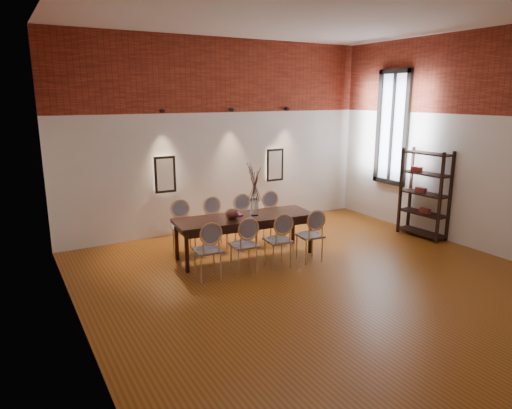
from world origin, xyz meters
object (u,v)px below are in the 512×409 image
chair_far_c (246,220)px  chair_far_d (274,217)px  chair_near_c (278,240)px  chair_near_d (310,235)px  shelving_rack (425,194)px  chair_far_a (184,228)px  vase (254,207)px  dining_table (245,236)px  chair_near_a (207,250)px  chair_near_b (244,245)px  book (234,215)px  chair_far_b (216,224)px  bowl (232,214)px

chair_far_c → chair_far_d: same height
chair_near_c → chair_near_d: 0.62m
shelving_rack → chair_far_a: bearing=158.2°
vase → shelving_rack: size_ratio=0.17×
chair_far_a → vase: 1.38m
chair_far_d → vase: vase is taller
dining_table → chair_near_a: (-1.00, -0.59, 0.09)m
chair_far_c → shelving_rack: 3.68m
chair_near_c → chair_near_b: bearing=-180.0°
chair_near_d → book: bearing=144.6°
chair_far_b → shelving_rack: (4.01, -1.45, 0.43)m
bowl → shelving_rack: 4.09m
chair_near_c → chair_near_d: same height
chair_near_c → chair_far_d: same height
chair_near_a → vase: (1.18, 0.57, 0.43)m
chair_near_a → chair_near_b: (0.62, -0.06, 0.00)m
chair_near_b → chair_near_d: (1.24, -0.12, 0.00)m
chair_near_c → vase: 0.82m
chair_near_b → vase: (0.56, 0.63, 0.43)m
chair_far_b → book: 0.67m
chair_near_a → chair_far_a: (0.13, 1.36, 0.00)m
chair_far_b → chair_far_c: 0.62m
chair_near_c → chair_near_d: size_ratio=1.00×
chair_near_a → book: bearing=45.1°
chair_far_b → chair_far_d: (1.24, -0.12, 0.00)m
chair_far_d → vase: size_ratio=3.13×
chair_near_a → chair_near_d: size_ratio=1.00×
book → chair_far_a: bearing=137.7°
dining_table → chair_near_c: bearing=-65.4°
chair_far_d → bowl: (-1.26, -0.62, 0.37)m
chair_near_d → dining_table: bearing=144.0°
bowl → book: 0.19m
chair_far_a → chair_far_b: size_ratio=1.00×
chair_near_a → chair_near_b: same height
chair_near_d → shelving_rack: bearing=5.8°
dining_table → chair_near_a: size_ratio=2.66×
bowl → chair_near_b: bearing=-100.0°
book → bowl: bearing=-129.8°
chair_far_b → bowl: 0.82m
shelving_rack → chair_far_c: bearing=153.9°
chair_far_c → dining_table: bearing=65.4°
chair_far_c → chair_far_d: (0.62, -0.06, 0.00)m
dining_table → chair_near_c: size_ratio=2.66×
chair_near_a → chair_near_c: bearing=-0.0°
chair_far_a → chair_far_d: (1.87, -0.17, 0.00)m
vase → bowl: (-0.45, -0.01, -0.06)m
dining_table → chair_near_a: chair_near_a is taller
chair_near_b → chair_far_b: bearing=90.0°
dining_table → chair_near_d: 1.16m
chair_far_c → book: 0.81m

